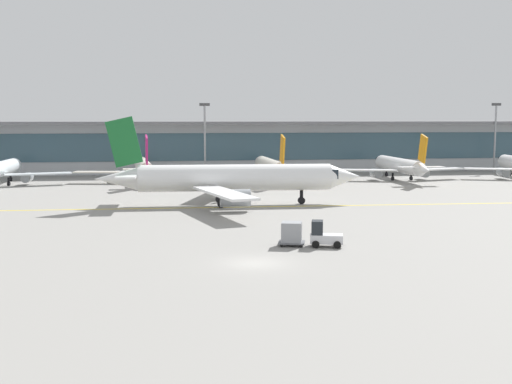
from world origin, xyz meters
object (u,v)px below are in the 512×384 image
object	(u,v)px
taxiing_regional_jet	(232,179)
cargo_dolly_lead	(292,233)
baggage_tug	(324,236)
gate_airplane_2	(144,167)
gate_airplane_4	(400,166)
apron_light_mast_2	(495,134)
apron_light_mast_1	(205,136)
gate_airplane_3	(271,167)

from	to	relation	value
taxiing_regional_jet	cargo_dolly_lead	xyz separation A→B (m)	(2.00, -25.25, -2.09)
taxiing_regional_jet	baggage_tug	xyz separation A→B (m)	(4.49, -25.94, -2.25)
gate_airplane_2	gate_airplane_4	distance (m)	42.20
gate_airplane_4	apron_light_mast_2	distance (m)	27.79
apron_light_mast_2	taxiing_regional_jet	bearing A→B (deg)	-143.88
taxiing_regional_jet	apron_light_mast_1	world-z (taller)	apron_light_mast_1
gate_airplane_3	baggage_tug	xyz separation A→B (m)	(-5.01, -53.96, -1.46)
taxiing_regional_jet	apron_light_mast_2	size ratio (longest dim) A/B	2.42
taxiing_regional_jet	baggage_tug	bearing A→B (deg)	-77.97
gate_airplane_4	gate_airplane_2	bearing A→B (deg)	86.25
apron_light_mast_2	apron_light_mast_1	bearing A→B (deg)	-177.51
gate_airplane_4	baggage_tug	xyz separation A→B (m)	(-26.66, -53.02, -1.46)
taxiing_regional_jet	baggage_tug	size ratio (longest dim) A/B	10.97
gate_airplane_3	apron_light_mast_1	size ratio (longest dim) A/B	1.84
gate_airplane_4	baggage_tug	size ratio (longest dim) A/B	8.20
cargo_dolly_lead	apron_light_mast_1	xyz separation A→B (m)	(-2.51, 63.06, 6.03)
gate_airplane_3	gate_airplane_2	bearing A→B (deg)	84.24
apron_light_mast_2	baggage_tug	bearing A→B (deg)	-127.43
taxiing_regional_jet	apron_light_mast_1	bearing A→B (deg)	92.98
baggage_tug	gate_airplane_4	bearing A→B (deg)	78.84
gate_airplane_4	gate_airplane_3	bearing A→B (deg)	87.41
gate_airplane_2	baggage_tug	distance (m)	57.84
gate_airplane_2	apron_light_mast_1	world-z (taller)	apron_light_mast_1
gate_airplane_3	cargo_dolly_lead	size ratio (longest dim) A/B	9.64
gate_airplane_3	taxiing_regional_jet	xyz separation A→B (m)	(-9.50, -28.02, 0.79)
cargo_dolly_lead	apron_light_mast_2	distance (m)	84.55
gate_airplane_2	apron_light_mast_2	size ratio (longest dim) A/B	1.81
taxiing_regional_jet	cargo_dolly_lead	size ratio (longest dim) A/B	12.89
apron_light_mast_1	baggage_tug	bearing A→B (deg)	-85.51
taxiing_regional_jet	apron_light_mast_2	distance (m)	68.37
cargo_dolly_lead	apron_light_mast_2	size ratio (longest dim) A/B	0.19
gate_airplane_2	taxiing_regional_jet	xyz separation A→B (m)	(10.97, -29.77, 0.79)
taxiing_regional_jet	apron_light_mast_1	size ratio (longest dim) A/B	2.47
gate_airplane_4	taxiing_regional_jet	world-z (taller)	taxiing_regional_jet
gate_airplane_4	apron_light_mast_2	world-z (taller)	apron_light_mast_2
gate_airplane_4	cargo_dolly_lead	distance (m)	59.91
gate_airplane_3	cargo_dolly_lead	world-z (taller)	gate_airplane_3
baggage_tug	apron_light_mast_2	world-z (taller)	apron_light_mast_2
gate_airplane_3	baggage_tug	bearing A→B (deg)	173.83
apron_light_mast_1	gate_airplane_4	bearing A→B (deg)	-18.74
gate_airplane_4	apron_light_mast_2	xyz separation A→B (m)	(23.99, 13.16, 4.86)
gate_airplane_4	taxiing_regional_jet	size ratio (longest dim) A/B	0.75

